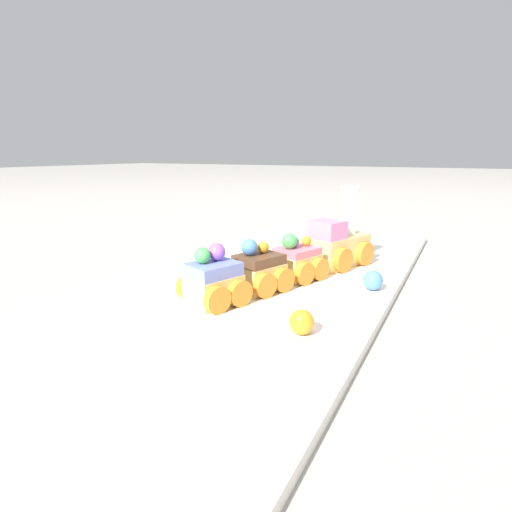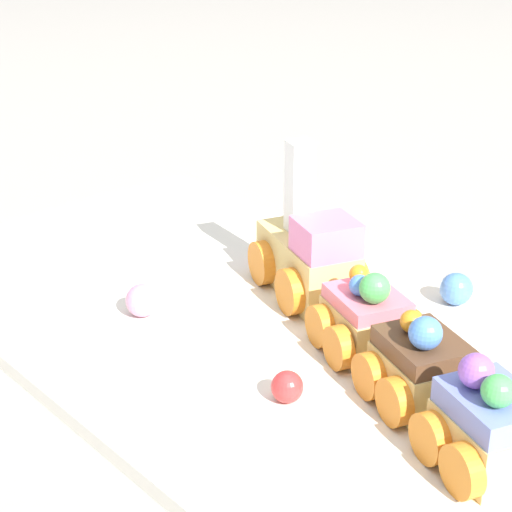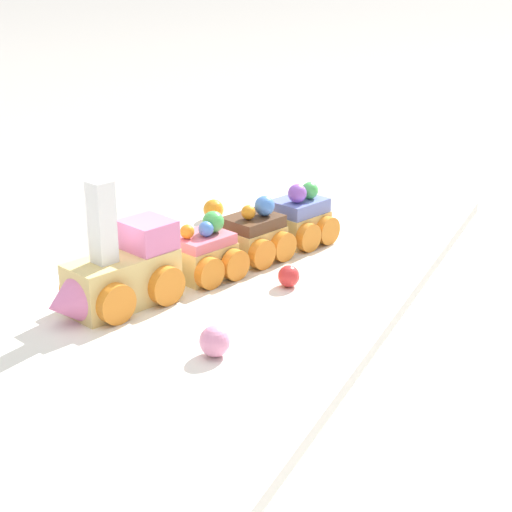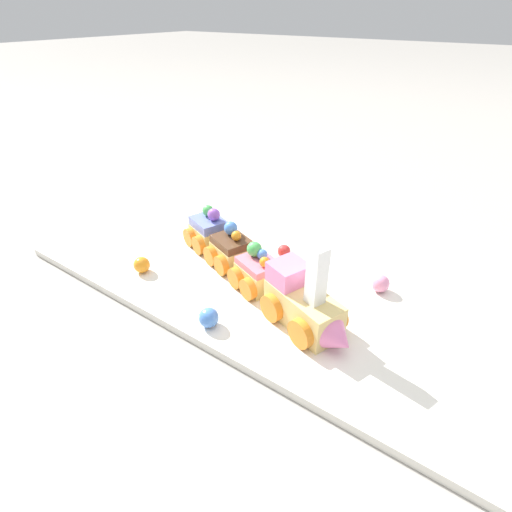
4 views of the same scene
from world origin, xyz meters
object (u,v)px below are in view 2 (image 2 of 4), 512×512
object	(u,v)px
cake_train_locomotive	(305,254)
cake_car_strawberry	(366,320)
cake_car_blueberry	(488,429)
cake_car_chocolate	(421,369)
gumball_blue	(456,289)
gumball_pink	(142,300)
gumball_red	(287,387)

from	to	relation	value
cake_train_locomotive	cake_car_strawberry	distance (m)	0.10
cake_car_blueberry	cake_train_locomotive	bearing A→B (deg)	-0.12
cake_car_strawberry	cake_car_blueberry	size ratio (longest dim) A/B	1.00
cake_car_chocolate	gumball_blue	world-z (taller)	cake_car_chocolate
cake_car_blueberry	gumball_blue	distance (m)	0.21
gumball_pink	gumball_red	bearing A→B (deg)	-179.34
cake_car_chocolate	gumball_pink	world-z (taller)	cake_car_chocolate
gumball_blue	gumball_red	bearing A→B (deg)	92.82
cake_car_chocolate	gumball_blue	xyz separation A→B (m)	(0.07, -0.13, -0.01)
cake_car_chocolate	gumball_blue	distance (m)	0.15
gumball_red	cake_train_locomotive	bearing A→B (deg)	-48.59
cake_train_locomotive	cake_car_strawberry	world-z (taller)	cake_train_locomotive
cake_car_strawberry	gumball_red	xyz separation A→B (m)	(-0.01, 0.09, -0.01)
gumball_pink	cake_train_locomotive	bearing A→B (deg)	-111.83
cake_train_locomotive	gumball_red	bearing A→B (deg)	151.16
cake_car_strawberry	cake_car_chocolate	distance (m)	0.07
gumball_pink	cake_car_blueberry	bearing A→B (deg)	-171.69
cake_car_strawberry	cake_car_chocolate	world-z (taller)	cake_car_chocolate
cake_train_locomotive	gumball_red	size ratio (longest dim) A/B	6.50
cake_car_strawberry	gumball_red	world-z (taller)	cake_car_strawberry
cake_train_locomotive	cake_car_chocolate	world-z (taller)	cake_train_locomotive
cake_train_locomotive	cake_car_chocolate	distance (m)	0.18
cake_car_blueberry	cake_car_strawberry	bearing A→B (deg)	-0.10
cake_train_locomotive	gumball_pink	size ratio (longest dim) A/B	5.34
cake_car_chocolate	gumball_red	world-z (taller)	cake_car_chocolate
cake_car_chocolate	gumball_pink	distance (m)	0.23
cake_car_strawberry	cake_car_blueberry	xyz separation A→B (m)	(-0.14, 0.05, 0.00)
gumball_pink	gumball_red	xyz separation A→B (m)	(-0.16, -0.00, -0.00)
cake_train_locomotive	cake_car_strawberry	bearing A→B (deg)	179.87
gumball_blue	gumball_red	world-z (taller)	gumball_blue
cake_car_chocolate	gumball_pink	bearing A→B (deg)	36.68
cake_train_locomotive	cake_car_strawberry	size ratio (longest dim) A/B	1.65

